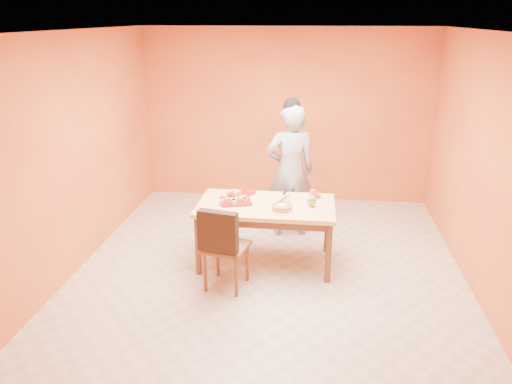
# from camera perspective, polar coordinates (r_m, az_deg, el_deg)

# --- Properties ---
(floor) EXTENTS (5.00, 5.00, 0.00)m
(floor) POSITION_cam_1_polar(r_m,az_deg,el_deg) (6.01, 1.52, -8.72)
(floor) COLOR beige
(floor) RESTS_ON ground
(ceiling) EXTENTS (5.00, 5.00, 0.00)m
(ceiling) POSITION_cam_1_polar(r_m,az_deg,el_deg) (5.30, 1.80, 17.97)
(ceiling) COLOR white
(ceiling) RESTS_ON wall_back
(wall_back) EXTENTS (4.50, 0.00, 4.50)m
(wall_back) POSITION_cam_1_polar(r_m,az_deg,el_deg) (7.93, 3.41, 8.63)
(wall_back) COLOR orange
(wall_back) RESTS_ON floor
(wall_left) EXTENTS (0.00, 5.00, 5.00)m
(wall_left) POSITION_cam_1_polar(r_m,az_deg,el_deg) (6.13, -19.85, 4.25)
(wall_left) COLOR orange
(wall_left) RESTS_ON floor
(wall_right) EXTENTS (0.00, 5.00, 5.00)m
(wall_right) POSITION_cam_1_polar(r_m,az_deg,el_deg) (5.75, 24.58, 2.68)
(wall_right) COLOR orange
(wall_right) RESTS_ON floor
(dining_table) EXTENTS (1.60, 0.90, 0.76)m
(dining_table) POSITION_cam_1_polar(r_m,az_deg,el_deg) (5.88, 1.15, -2.21)
(dining_table) COLOR #EDB97C
(dining_table) RESTS_ON floor
(dining_chair) EXTENTS (0.53, 0.60, 0.97)m
(dining_chair) POSITION_cam_1_polar(r_m,az_deg,el_deg) (5.41, -3.47, -6.12)
(dining_chair) COLOR brown
(dining_chair) RESTS_ON floor
(pastry_pile) EXTENTS (0.31, 0.31, 0.10)m
(pastry_pile) POSITION_cam_1_polar(r_m,az_deg,el_deg) (5.89, -2.34, -0.46)
(pastry_pile) COLOR tan
(pastry_pile) RESTS_ON pastry_platter
(person) EXTENTS (0.74, 0.58, 1.79)m
(person) POSITION_cam_1_polar(r_m,az_deg,el_deg) (6.63, 3.95, 2.38)
(person) COLOR #949497
(person) RESTS_ON floor
(pastry_platter) EXTENTS (0.44, 0.44, 0.02)m
(pastry_platter) POSITION_cam_1_polar(r_m,az_deg,el_deg) (5.91, -2.33, -1.02)
(pastry_platter) COLOR maroon
(pastry_platter) RESTS_ON dining_table
(red_dinner_plate) EXTENTS (0.33, 0.33, 0.02)m
(red_dinner_plate) POSITION_cam_1_polar(r_m,az_deg,el_deg) (6.20, -1.21, -0.02)
(red_dinner_plate) COLOR maroon
(red_dinner_plate) RESTS_ON dining_table
(white_cake_plate) EXTENTS (0.36, 0.36, 0.01)m
(white_cake_plate) POSITION_cam_1_polar(r_m,az_deg,el_deg) (5.65, 2.97, -2.09)
(white_cake_plate) COLOR white
(white_cake_plate) RESTS_ON dining_table
(sponge_cake) EXTENTS (0.29, 0.29, 0.05)m
(sponge_cake) POSITION_cam_1_polar(r_m,az_deg,el_deg) (5.63, 2.98, -1.77)
(sponge_cake) COLOR #CA7534
(sponge_cake) RESTS_ON white_cake_plate
(cake_server) EXTENTS (0.13, 0.29, 0.01)m
(cake_server) POSITION_cam_1_polar(r_m,az_deg,el_deg) (5.79, 3.21, -0.82)
(cake_server) COLOR white
(cake_server) RESTS_ON sponge_cake
(egg_ornament) EXTENTS (0.11, 0.09, 0.13)m
(egg_ornament) POSITION_cam_1_polar(r_m,az_deg,el_deg) (5.77, 6.40, -1.05)
(egg_ornament) COLOR olive
(egg_ornament) RESTS_ON dining_table
(magenta_glass) EXTENTS (0.09, 0.09, 0.11)m
(magenta_glass) POSITION_cam_1_polar(r_m,az_deg,el_deg) (6.04, 6.49, -0.25)
(magenta_glass) COLOR #DE2175
(magenta_glass) RESTS_ON dining_table
(checker_tin) EXTENTS (0.12, 0.12, 0.03)m
(checker_tin) POSITION_cam_1_polar(r_m,az_deg,el_deg) (6.09, 6.92, -0.47)
(checker_tin) COLOR #35220E
(checker_tin) RESTS_ON dining_table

